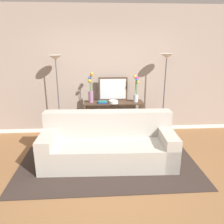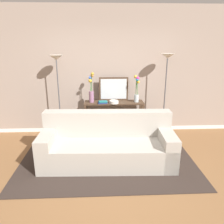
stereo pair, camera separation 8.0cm
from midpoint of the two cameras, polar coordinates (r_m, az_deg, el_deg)
ground_plane at (r=3.61m, az=0.32°, el=-17.89°), size 16.00×16.00×0.02m
back_wall at (r=5.19m, az=-0.95°, el=10.22°), size 12.00×0.15×2.84m
area_rug at (r=4.03m, az=-0.50°, el=-13.47°), size 3.11×1.62×0.01m
couch at (r=4.02m, az=-0.58°, el=-8.51°), size 2.33×0.95×0.88m
console_table at (r=5.03m, az=0.94°, el=-0.12°), size 1.31×0.37×0.80m
floor_lamp_left at (r=4.83m, az=-13.30°, el=9.34°), size 0.28×0.28×1.82m
floor_lamp_right at (r=4.96m, az=14.16°, el=9.69°), size 0.28×0.28×1.84m
wall_mirror at (r=5.05m, az=0.87°, el=5.90°), size 0.65×0.02×0.52m
vase_tall_flowers at (r=4.90m, az=-4.83°, el=5.53°), size 0.12×0.14×0.66m
vase_short_flowers at (r=4.93m, az=6.76°, el=5.80°), size 0.12×0.13×0.59m
fruit_bowl at (r=4.85m, az=0.97°, el=2.61°), size 0.20×0.20×0.07m
book_stack at (r=4.86m, az=-1.90°, el=2.51°), size 0.21×0.16×0.05m
book_row_under_console at (r=5.20m, az=-3.73°, el=-5.41°), size 0.23×0.18×0.13m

